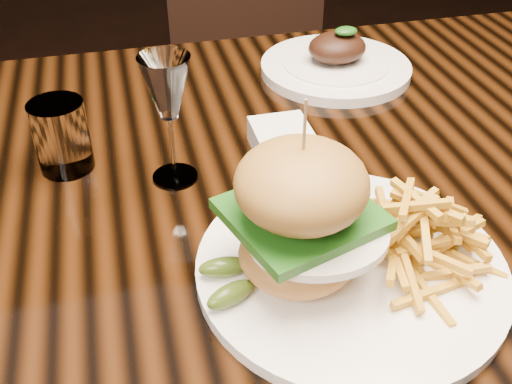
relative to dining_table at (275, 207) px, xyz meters
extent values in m
cube|color=black|center=(0.00, 0.00, 0.06)|extent=(1.60, 0.90, 0.04)
cube|color=black|center=(0.74, 0.39, -0.32)|extent=(0.06, 0.06, 0.71)
cylinder|color=white|center=(0.02, -0.23, 0.08)|extent=(0.34, 0.34, 0.01)
ellipsoid|color=#A56D35|center=(-0.04, -0.23, 0.12)|extent=(0.13, 0.13, 0.06)
ellipsoid|color=silver|center=(-0.02, -0.25, 0.15)|extent=(0.14, 0.11, 0.01)
ellipsoid|color=orange|center=(0.00, -0.25, 0.16)|extent=(0.03, 0.03, 0.01)
cube|color=#256719|center=(-0.04, -0.23, 0.16)|extent=(0.18, 0.17, 0.01)
ellipsoid|color=brown|center=(-0.04, -0.23, 0.21)|extent=(0.13, 0.13, 0.08)
cylinder|color=olive|center=(-0.04, -0.23, 0.25)|extent=(0.00, 0.00, 0.10)
ellipsoid|color=#2A4011|center=(-0.12, -0.25, 0.10)|extent=(0.06, 0.04, 0.02)
ellipsoid|color=#2A4011|center=(-0.12, -0.21, 0.10)|extent=(0.06, 0.03, 0.02)
cube|color=white|center=(0.02, 0.03, 0.10)|extent=(0.10, 0.10, 0.04)
cylinder|color=white|center=(-0.14, 0.00, 0.08)|extent=(0.06, 0.06, 0.00)
cylinder|color=white|center=(-0.14, 0.00, 0.13)|extent=(0.01, 0.01, 0.09)
cone|color=white|center=(-0.14, 0.00, 0.21)|extent=(0.07, 0.07, 0.08)
cylinder|color=white|center=(-0.28, 0.06, 0.13)|extent=(0.07, 0.07, 0.10)
cylinder|color=white|center=(0.18, 0.25, 0.09)|extent=(0.27, 0.27, 0.02)
cylinder|color=white|center=(0.18, 0.25, 0.09)|extent=(0.19, 0.19, 0.02)
ellipsoid|color=black|center=(0.18, 0.25, 0.12)|extent=(0.10, 0.09, 0.05)
ellipsoid|color=#256719|center=(0.19, 0.25, 0.16)|extent=(0.04, 0.03, 0.01)
cube|color=black|center=(0.18, 0.80, -0.22)|extent=(0.48, 0.48, 0.06)
cylinder|color=black|center=(-0.01, 0.62, -0.45)|extent=(0.04, 0.04, 0.45)
cylinder|color=black|center=(0.37, 0.60, -0.45)|extent=(0.04, 0.04, 0.45)
cylinder|color=black|center=(0.00, 1.00, -0.45)|extent=(0.04, 0.04, 0.45)
cylinder|color=black|center=(0.38, 0.98, -0.45)|extent=(0.04, 0.04, 0.45)
camera|label=1|loc=(-0.20, -0.67, 0.55)|focal=42.00mm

